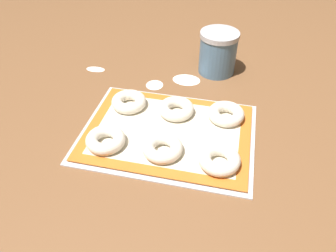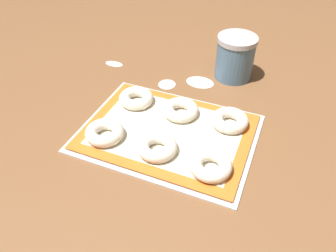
% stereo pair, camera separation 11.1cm
% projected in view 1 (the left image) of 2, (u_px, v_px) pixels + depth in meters
% --- Properties ---
extents(ground_plane, '(2.80, 2.80, 0.00)m').
position_uv_depth(ground_plane, '(174.00, 135.00, 0.88)').
color(ground_plane, brown).
extents(baking_tray, '(0.46, 0.34, 0.01)m').
position_uv_depth(baking_tray, '(168.00, 132.00, 0.88)').
color(baking_tray, silver).
rests_on(baking_tray, ground_plane).
extents(baking_mat, '(0.44, 0.32, 0.00)m').
position_uv_depth(baking_mat, '(168.00, 131.00, 0.88)').
color(baking_mat, orange).
rests_on(baking_mat, baking_tray).
extents(bagel_front_left, '(0.10, 0.10, 0.03)m').
position_uv_depth(bagel_front_left, '(106.00, 140.00, 0.83)').
color(bagel_front_left, silver).
rests_on(bagel_front_left, baking_mat).
extents(bagel_front_center, '(0.10, 0.10, 0.03)m').
position_uv_depth(bagel_front_center, '(162.00, 148.00, 0.81)').
color(bagel_front_center, silver).
rests_on(bagel_front_center, baking_mat).
extents(bagel_front_right, '(0.10, 0.10, 0.03)m').
position_uv_depth(bagel_front_right, '(219.00, 159.00, 0.78)').
color(bagel_front_right, silver).
rests_on(bagel_front_right, baking_mat).
extents(bagel_back_left, '(0.10, 0.10, 0.03)m').
position_uv_depth(bagel_back_left, '(129.00, 102.00, 0.95)').
color(bagel_back_left, silver).
rests_on(bagel_back_left, baking_mat).
extents(bagel_back_center, '(0.10, 0.10, 0.03)m').
position_uv_depth(bagel_back_center, '(176.00, 109.00, 0.93)').
color(bagel_back_center, silver).
rests_on(bagel_back_center, baking_mat).
extents(bagel_back_right, '(0.10, 0.10, 0.03)m').
position_uv_depth(bagel_back_right, '(226.00, 114.00, 0.91)').
color(bagel_back_right, silver).
rests_on(bagel_back_right, baking_mat).
extents(flour_canister, '(0.13, 0.13, 0.14)m').
position_uv_depth(flour_canister, '(218.00, 52.00, 1.08)').
color(flour_canister, slate).
rests_on(flour_canister, ground_plane).
extents(flour_patch_near, '(0.06, 0.06, 0.00)m').
position_uv_depth(flour_patch_near, '(155.00, 85.00, 1.06)').
color(flour_patch_near, white).
rests_on(flour_patch_near, ground_plane).
extents(flour_patch_far, '(0.07, 0.03, 0.00)m').
position_uv_depth(flour_patch_far, '(96.00, 69.00, 1.14)').
color(flour_patch_far, white).
rests_on(flour_patch_far, ground_plane).
extents(flour_patch_side, '(0.09, 0.07, 0.00)m').
position_uv_depth(flour_patch_side, '(186.00, 80.00, 1.09)').
color(flour_patch_side, white).
rests_on(flour_patch_side, ground_plane).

